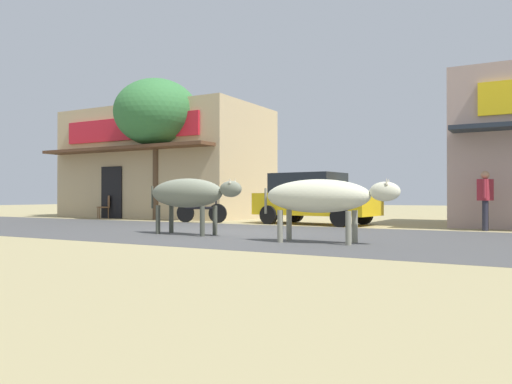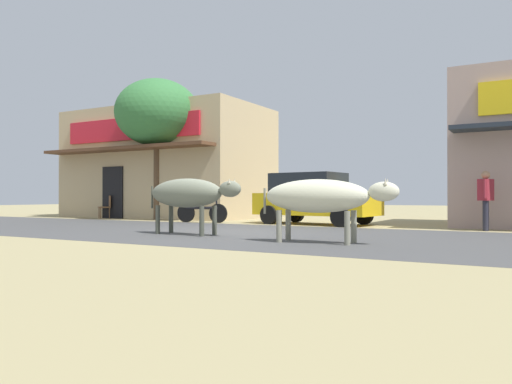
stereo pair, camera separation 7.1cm
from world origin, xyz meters
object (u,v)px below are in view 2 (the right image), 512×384
cow_near_brown (188,194)px  pedestrian_by_shop (486,196)px  parked_hatchback_car (314,198)px  roadside_tree (157,113)px  parked_motorcycle (203,209)px  cow_far_dark (320,197)px  cafe_chair_near_tree (106,206)px

cow_near_brown → pedestrian_by_shop: pedestrian_by_shop is taller
pedestrian_by_shop → parked_hatchback_car: bearing=173.0°
parked_hatchback_car → pedestrian_by_shop: size_ratio=2.60×
roadside_tree → cow_near_brown: 8.49m
cow_near_brown → pedestrian_by_shop: bearing=39.1°
roadside_tree → parked_motorcycle: size_ratio=2.92×
roadside_tree → cow_far_dark: bearing=-32.9°
parked_hatchback_car → cafe_chair_near_tree: bearing=-179.2°
pedestrian_by_shop → cafe_chair_near_tree: pedestrian_by_shop is taller
parked_hatchback_car → cow_far_dark: bearing=-66.0°
roadside_tree → pedestrian_by_shop: roadside_tree is taller
cow_near_brown → cow_far_dark: bearing=-6.7°
parked_motorcycle → cow_near_brown: (2.80, -4.49, 0.48)m
parked_hatchback_car → cow_far_dark: parked_hatchback_car is taller
roadside_tree → cafe_chair_near_tree: 4.39m
cow_near_brown → cafe_chair_near_tree: 9.78m
cafe_chair_near_tree → cow_near_brown: bearing=-33.0°
roadside_tree → pedestrian_by_shop: (11.60, -0.67, -3.19)m
roadside_tree → parked_hatchback_car: roadside_tree is taller
parked_motorcycle → pedestrian_by_shop: bearing=2.2°
cow_far_dark → parked_hatchback_car: bearing=114.0°
parked_hatchback_car → cow_near_brown: bearing=-99.0°
cow_near_brown → parked_motorcycle: bearing=122.0°
parked_hatchback_car → cow_near_brown: 5.51m
cow_near_brown → roadside_tree: bearing=135.9°
parked_motorcycle → cow_near_brown: bearing=-58.0°
pedestrian_by_shop → roadside_tree: bearing=176.7°
pedestrian_by_shop → parked_motorcycle: bearing=-177.8°
roadside_tree → parked_motorcycle: 4.72m
cow_far_dark → cafe_chair_near_tree: bearing=153.8°
roadside_tree → parked_motorcycle: bearing=-19.3°
parked_hatchback_car → parked_motorcycle: size_ratio=2.18×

